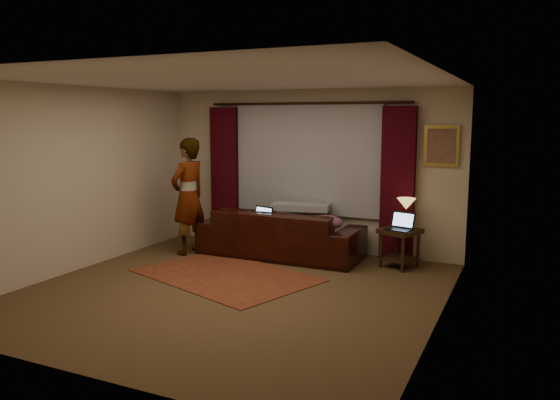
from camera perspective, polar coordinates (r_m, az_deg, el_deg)
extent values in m
cube|color=brown|center=(6.97, -4.98, -9.51)|extent=(5.00, 5.00, 0.01)
cube|color=silver|center=(6.64, -5.28, 12.40)|extent=(5.00, 5.00, 0.02)
cube|color=beige|center=(8.91, 2.94, 3.09)|extent=(5.00, 0.02, 2.60)
cube|color=beige|center=(4.71, -20.52, -2.45)|extent=(5.00, 0.02, 2.60)
cube|color=beige|center=(8.21, -20.43, 2.08)|extent=(0.02, 5.00, 2.60)
cube|color=beige|center=(5.85, 16.60, -0.19)|extent=(0.02, 5.00, 2.60)
cube|color=#9A99A0|center=(8.84, 2.81, 4.34)|extent=(2.50, 0.05, 1.80)
cube|color=#34050D|center=(9.49, -5.75, 2.67)|extent=(0.50, 0.14, 2.30)
cube|color=#34050D|center=(8.38, 12.21, 1.72)|extent=(0.50, 0.14, 2.30)
cylinder|color=black|center=(8.77, 2.72, 10.06)|extent=(0.04, 0.04, 3.40)
cube|color=#B4973C|center=(8.30, 16.52, 5.45)|extent=(0.50, 0.04, 0.60)
imported|color=black|center=(8.52, 0.04, -2.51)|extent=(2.55, 1.11, 1.03)
cube|color=gray|center=(8.59, 2.20, 1.08)|extent=(0.97, 0.54, 0.11)
ellipsoid|color=#744052|center=(8.09, 4.90, -2.40)|extent=(0.56, 0.48, 0.21)
cube|color=brown|center=(7.63, -5.72, -7.80)|extent=(2.79, 2.29, 0.01)
cube|color=black|center=(8.10, 12.37, -4.94)|extent=(0.65, 0.65, 0.57)
imported|color=gray|center=(8.75, -9.55, 0.38)|extent=(0.63, 0.63, 1.84)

